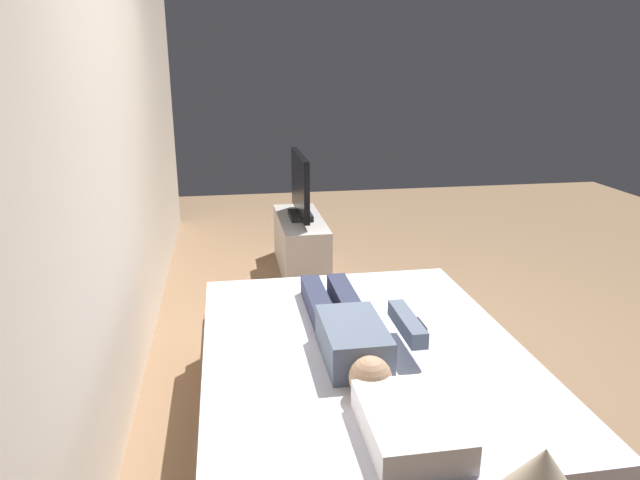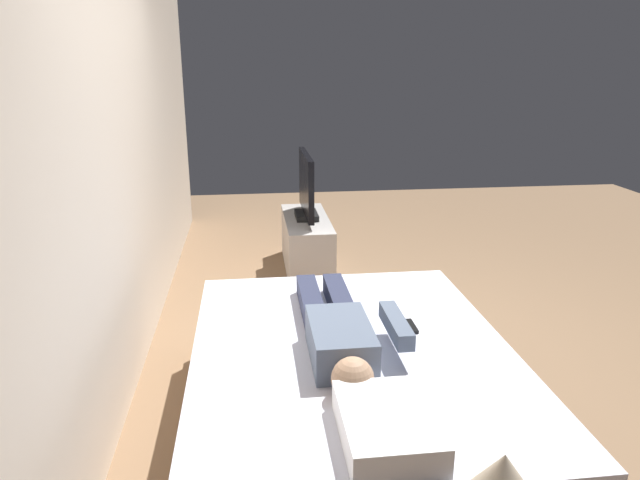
# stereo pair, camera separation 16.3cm
# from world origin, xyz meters

# --- Properties ---
(ground_plane) EXTENTS (10.00, 10.00, 0.00)m
(ground_plane) POSITION_xyz_m (0.00, 0.00, 0.00)
(ground_plane) COLOR #8C6B4C
(back_wall) EXTENTS (6.40, 0.10, 2.80)m
(back_wall) POSITION_xyz_m (0.40, 1.50, 1.40)
(back_wall) COLOR beige
(back_wall) RESTS_ON ground
(bed) EXTENTS (2.09, 1.63, 0.54)m
(bed) POSITION_xyz_m (-0.88, 0.26, 0.26)
(bed) COLOR brown
(bed) RESTS_ON ground
(pillow) EXTENTS (0.48, 0.34, 0.12)m
(pillow) POSITION_xyz_m (-1.61, 0.26, 0.60)
(pillow) COLOR white
(pillow) RESTS_ON bed
(person) EXTENTS (1.26, 0.46, 0.18)m
(person) POSITION_xyz_m (-0.86, 0.32, 0.62)
(person) COLOR slate
(person) RESTS_ON bed
(remote) EXTENTS (0.15, 0.04, 0.02)m
(remote) POSITION_xyz_m (-0.70, -0.08, 0.55)
(remote) COLOR black
(remote) RESTS_ON bed
(tv_stand) EXTENTS (1.10, 0.40, 0.50)m
(tv_stand) POSITION_xyz_m (1.71, 0.22, 0.25)
(tv_stand) COLOR #B7B2AD
(tv_stand) RESTS_ON ground
(tv) EXTENTS (0.88, 0.20, 0.59)m
(tv) POSITION_xyz_m (1.71, 0.22, 0.78)
(tv) COLOR black
(tv) RESTS_ON tv_stand
(lamp) EXTENTS (0.22, 0.22, 0.42)m
(lamp) POSITION_xyz_m (-2.23, 0.11, 0.85)
(lamp) COLOR #59595B
(lamp) RESTS_ON nightstand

